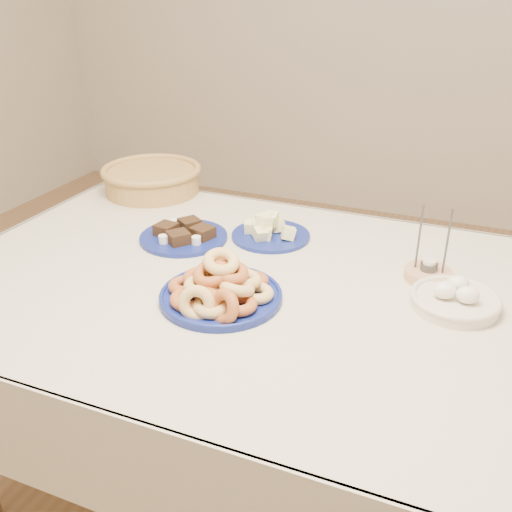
{
  "coord_description": "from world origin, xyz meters",
  "views": [
    {
      "loc": [
        0.47,
        -1.18,
        1.45
      ],
      "look_at": [
        0.0,
        -0.05,
        0.85
      ],
      "focal_mm": 40.0,
      "sensor_mm": 36.0,
      "label": 1
    }
  ],
  "objects_px": {
    "melon_plate": "(269,231)",
    "brownie_plate": "(184,235)",
    "wicker_basket": "(152,178)",
    "egg_bowl": "(455,299)",
    "dining_table": "(263,318)",
    "donut_platter": "(220,288)",
    "candle_holder": "(428,273)"
  },
  "relations": [
    {
      "from": "dining_table",
      "to": "wicker_basket",
      "type": "xyz_separation_m",
      "value": [
        -0.62,
        0.48,
        0.16
      ]
    },
    {
      "from": "melon_plate",
      "to": "egg_bowl",
      "type": "distance_m",
      "value": 0.58
    },
    {
      "from": "donut_platter",
      "to": "wicker_basket",
      "type": "distance_m",
      "value": 0.82
    },
    {
      "from": "brownie_plate",
      "to": "wicker_basket",
      "type": "relative_size",
      "value": 0.91
    },
    {
      "from": "dining_table",
      "to": "egg_bowl",
      "type": "xyz_separation_m",
      "value": [
        0.46,
        0.06,
        0.13
      ]
    },
    {
      "from": "candle_holder",
      "to": "dining_table",
      "type": "bearing_deg",
      "value": -154.77
    },
    {
      "from": "dining_table",
      "to": "wicker_basket",
      "type": "bearing_deg",
      "value": 142.38
    },
    {
      "from": "melon_plate",
      "to": "candle_holder",
      "type": "relative_size",
      "value": 1.56
    },
    {
      "from": "melon_plate",
      "to": "brownie_plate",
      "type": "xyz_separation_m",
      "value": [
        -0.23,
        -0.11,
        -0.01
      ]
    },
    {
      "from": "dining_table",
      "to": "melon_plate",
      "type": "relative_size",
      "value": 5.5
    },
    {
      "from": "melon_plate",
      "to": "egg_bowl",
      "type": "relative_size",
      "value": 1.28
    },
    {
      "from": "dining_table",
      "to": "brownie_plate",
      "type": "xyz_separation_m",
      "value": [
        -0.32,
        0.16,
        0.12
      ]
    },
    {
      "from": "brownie_plate",
      "to": "candle_holder",
      "type": "bearing_deg",
      "value": 1.88
    },
    {
      "from": "brownie_plate",
      "to": "egg_bowl",
      "type": "relative_size",
      "value": 1.4
    },
    {
      "from": "candle_holder",
      "to": "brownie_plate",
      "type": "bearing_deg",
      "value": -178.12
    },
    {
      "from": "dining_table",
      "to": "brownie_plate",
      "type": "distance_m",
      "value": 0.37
    },
    {
      "from": "wicker_basket",
      "to": "egg_bowl",
      "type": "distance_m",
      "value": 1.16
    },
    {
      "from": "melon_plate",
      "to": "candle_holder",
      "type": "distance_m",
      "value": 0.48
    },
    {
      "from": "dining_table",
      "to": "donut_platter",
      "type": "relative_size",
      "value": 5.59
    },
    {
      "from": "dining_table",
      "to": "egg_bowl",
      "type": "height_order",
      "value": "egg_bowl"
    },
    {
      "from": "dining_table",
      "to": "melon_plate",
      "type": "xyz_separation_m",
      "value": [
        -0.09,
        0.26,
        0.13
      ]
    },
    {
      "from": "melon_plate",
      "to": "candle_holder",
      "type": "bearing_deg",
      "value": -10.11
    },
    {
      "from": "wicker_basket",
      "to": "egg_bowl",
      "type": "relative_size",
      "value": 1.53
    },
    {
      "from": "brownie_plate",
      "to": "wicker_basket",
      "type": "bearing_deg",
      "value": 133.44
    },
    {
      "from": "dining_table",
      "to": "egg_bowl",
      "type": "distance_m",
      "value": 0.48
    },
    {
      "from": "dining_table",
      "to": "candle_holder",
      "type": "relative_size",
      "value": 8.6
    },
    {
      "from": "donut_platter",
      "to": "melon_plate",
      "type": "relative_size",
      "value": 0.99
    },
    {
      "from": "melon_plate",
      "to": "brownie_plate",
      "type": "height_order",
      "value": "melon_plate"
    },
    {
      "from": "brownie_plate",
      "to": "candle_holder",
      "type": "xyz_separation_m",
      "value": [
        0.7,
        0.02,
        0.0
      ]
    },
    {
      "from": "dining_table",
      "to": "donut_platter",
      "type": "xyz_separation_m",
      "value": [
        -0.06,
        -0.12,
        0.14
      ]
    },
    {
      "from": "melon_plate",
      "to": "dining_table",
      "type": "bearing_deg",
      "value": -71.32
    },
    {
      "from": "candle_holder",
      "to": "melon_plate",
      "type": "bearing_deg",
      "value": 169.89
    }
  ]
}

